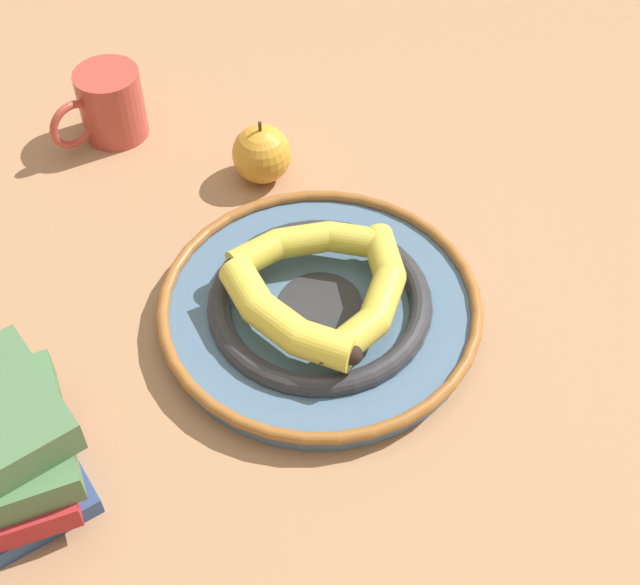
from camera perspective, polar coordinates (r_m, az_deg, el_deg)
The scene contains 7 objects.
ground_plane at distance 0.91m, azimuth 0.89°, elevation -3.03°, with size 2.80×2.80×0.00m, color #A87A56.
decorative_bowl at distance 0.92m, azimuth 0.00°, elevation -0.92°, with size 0.33×0.33×0.04m.
banana_a at distance 0.86m, azimuth -2.63°, elevation -1.56°, with size 0.15×0.13×0.04m.
banana_b at distance 0.88m, azimuth 3.41°, elevation -0.43°, with size 0.18×0.11×0.03m.
banana_c at distance 0.93m, azimuth -0.78°, elevation 3.12°, with size 0.06×0.18×0.03m.
coffee_mug at distance 1.15m, azimuth -13.34°, elevation 11.65°, with size 0.10×0.11×0.09m.
apple at distance 1.06m, azimuth -3.75°, elevation 8.84°, with size 0.07×0.07×0.08m.
Camera 1 is at (-0.55, 0.07, 0.72)m, focal length 50.00 mm.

